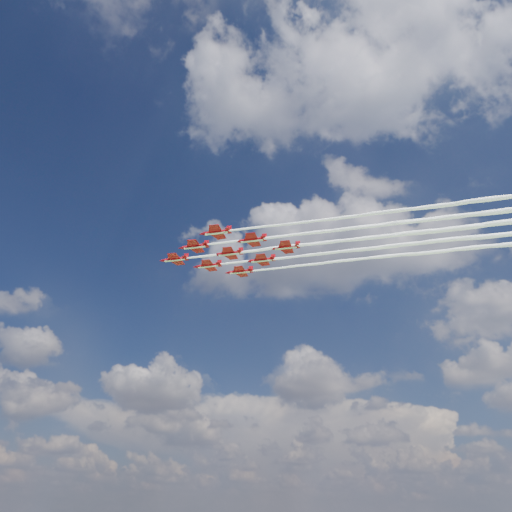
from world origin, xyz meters
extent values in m
cylinder|color=#A60912|center=(-15.20, -7.37, 80.29)|extent=(7.62, 1.80, 1.04)
cone|color=#A60912|center=(-19.90, -7.85, 80.29)|extent=(1.98, 1.22, 1.04)
cone|color=#A60912|center=(-10.79, -6.92, 80.29)|extent=(1.50, 1.08, 0.94)
ellipsoid|color=black|center=(-17.08, -7.56, 80.72)|extent=(2.04, 1.05, 0.68)
cube|color=#A60912|center=(-14.73, -7.32, 80.24)|extent=(3.88, 8.95, 0.13)
cube|color=#A60912|center=(-11.44, -6.99, 80.29)|extent=(1.66, 3.52, 0.11)
cube|color=#A60912|center=(-11.26, -6.97, 81.14)|extent=(1.52, 0.28, 1.70)
cube|color=white|center=(-15.20, -7.37, 79.82)|extent=(7.13, 1.56, 0.11)
cylinder|color=#A60912|center=(-5.13, -13.43, 80.29)|extent=(7.62, 1.80, 1.04)
cone|color=#A60912|center=(-9.83, -13.91, 80.29)|extent=(1.98, 1.22, 1.04)
cone|color=#A60912|center=(-0.72, -12.98, 80.29)|extent=(1.50, 1.08, 0.94)
ellipsoid|color=black|center=(-7.01, -13.62, 80.72)|extent=(2.04, 1.05, 0.68)
cube|color=#A60912|center=(-4.66, -13.38, 80.24)|extent=(3.88, 8.95, 0.13)
cube|color=#A60912|center=(-1.37, -13.05, 80.29)|extent=(1.66, 3.52, 0.11)
cube|color=#A60912|center=(-1.19, -13.03, 81.14)|extent=(1.52, 0.28, 1.70)
cube|color=white|center=(-5.13, -13.43, 79.82)|extent=(7.13, 1.56, 0.11)
cylinder|color=#A60912|center=(-6.55, 0.58, 80.29)|extent=(7.62, 1.80, 1.04)
cone|color=#A60912|center=(-11.25, 0.11, 80.29)|extent=(1.98, 1.22, 1.04)
cone|color=#A60912|center=(-2.14, 1.03, 80.29)|extent=(1.50, 1.08, 0.94)
ellipsoid|color=black|center=(-8.43, 0.39, 80.72)|extent=(2.04, 1.05, 0.68)
cube|color=#A60912|center=(-6.08, 0.63, 80.24)|extent=(3.88, 8.95, 0.13)
cube|color=#A60912|center=(-2.79, 0.97, 80.29)|extent=(1.66, 3.52, 0.11)
cube|color=#A60912|center=(-2.61, 0.98, 81.14)|extent=(1.52, 0.28, 1.70)
cube|color=white|center=(-6.55, 0.58, 79.82)|extent=(7.13, 1.56, 0.11)
cylinder|color=#A60912|center=(4.94, -19.49, 80.29)|extent=(7.62, 1.80, 1.04)
cone|color=#A60912|center=(0.24, -19.97, 80.29)|extent=(1.98, 1.22, 1.04)
cone|color=#A60912|center=(9.35, -19.04, 80.29)|extent=(1.50, 1.08, 0.94)
ellipsoid|color=black|center=(3.06, -19.68, 80.72)|extent=(2.04, 1.05, 0.68)
cube|color=#A60912|center=(5.41, -19.44, 80.24)|extent=(3.88, 8.95, 0.13)
cube|color=#A60912|center=(8.70, -19.11, 80.29)|extent=(1.66, 3.52, 0.11)
cube|color=#A60912|center=(8.88, -19.09, 81.14)|extent=(1.52, 0.28, 1.70)
cube|color=white|center=(4.94, -19.49, 79.82)|extent=(7.13, 1.56, 0.11)
cylinder|color=#A60912|center=(3.52, -5.48, 80.29)|extent=(7.62, 1.80, 1.04)
cone|color=#A60912|center=(-1.18, -5.95, 80.29)|extent=(1.98, 1.22, 1.04)
cone|color=#A60912|center=(7.93, -5.03, 80.29)|extent=(1.50, 1.08, 0.94)
ellipsoid|color=black|center=(1.64, -5.67, 80.72)|extent=(2.04, 1.05, 0.68)
cube|color=#A60912|center=(3.99, -5.43, 80.24)|extent=(3.88, 8.95, 0.13)
cube|color=#A60912|center=(7.28, -5.09, 80.29)|extent=(1.66, 3.52, 0.11)
cube|color=#A60912|center=(7.46, -5.08, 81.14)|extent=(1.52, 0.28, 1.70)
cube|color=white|center=(3.52, -5.48, 79.82)|extent=(7.13, 1.56, 0.11)
cylinder|color=#A60912|center=(2.10, 8.54, 80.29)|extent=(7.62, 1.80, 1.04)
cone|color=#A60912|center=(-2.60, 8.06, 80.29)|extent=(1.98, 1.22, 1.04)
cone|color=#A60912|center=(6.52, 8.99, 80.29)|extent=(1.50, 1.08, 0.94)
ellipsoid|color=black|center=(0.22, 8.35, 80.72)|extent=(2.04, 1.05, 0.68)
cube|color=#A60912|center=(2.57, 8.59, 80.24)|extent=(3.88, 8.95, 0.13)
cube|color=#A60912|center=(5.86, 8.92, 80.29)|extent=(1.66, 3.52, 0.11)
cube|color=#A60912|center=(6.05, 8.94, 81.14)|extent=(1.52, 0.28, 1.70)
cube|color=white|center=(2.10, 8.54, 79.82)|extent=(7.13, 1.56, 0.11)
cylinder|color=#A60912|center=(13.59, -11.53, 80.29)|extent=(7.62, 1.80, 1.04)
cone|color=#A60912|center=(8.89, -12.01, 80.29)|extent=(1.98, 1.22, 1.04)
cone|color=#A60912|center=(18.00, -11.09, 80.29)|extent=(1.50, 1.08, 0.94)
ellipsoid|color=black|center=(11.71, -11.73, 80.72)|extent=(2.04, 1.05, 0.68)
cube|color=#A60912|center=(14.06, -11.49, 80.24)|extent=(3.88, 8.95, 0.13)
cube|color=#A60912|center=(17.35, -11.15, 80.29)|extent=(1.66, 3.52, 0.11)
cube|color=#A60912|center=(17.54, -11.13, 81.14)|extent=(1.52, 0.28, 1.70)
cube|color=white|center=(13.59, -11.53, 79.82)|extent=(7.13, 1.56, 0.11)
cylinder|color=#A60912|center=(12.17, 2.48, 80.29)|extent=(7.62, 1.80, 1.04)
cone|color=#A60912|center=(7.47, 2.00, 80.29)|extent=(1.98, 1.22, 1.04)
cone|color=#A60912|center=(16.59, 2.93, 80.29)|extent=(1.50, 1.08, 0.94)
ellipsoid|color=black|center=(10.29, 2.29, 80.72)|extent=(2.04, 1.05, 0.68)
cube|color=#A60912|center=(12.64, 2.53, 80.24)|extent=(3.88, 8.95, 0.13)
cube|color=#A60912|center=(15.93, 2.86, 80.29)|extent=(1.66, 3.52, 0.11)
cube|color=#A60912|center=(16.12, 2.88, 81.14)|extent=(1.52, 0.28, 1.70)
cube|color=white|center=(12.17, 2.48, 79.82)|extent=(7.13, 1.56, 0.11)
cylinder|color=#A60912|center=(22.24, -3.58, 80.29)|extent=(7.62, 1.80, 1.04)
cone|color=#A60912|center=(17.54, -4.05, 80.29)|extent=(1.98, 1.22, 1.04)
cone|color=#A60912|center=(26.66, -3.13, 80.29)|extent=(1.50, 1.08, 0.94)
ellipsoid|color=black|center=(20.36, -3.77, 80.72)|extent=(2.04, 1.05, 0.68)
cube|color=#A60912|center=(22.71, -3.53, 80.24)|extent=(3.88, 8.95, 0.13)
cube|color=#A60912|center=(26.00, -3.20, 80.29)|extent=(1.66, 3.52, 0.11)
cube|color=#A60912|center=(26.19, -3.18, 81.14)|extent=(1.52, 0.28, 1.70)
cube|color=white|center=(22.24, -3.58, 79.82)|extent=(7.13, 1.56, 0.11)
camera|label=1|loc=(58.44, -138.96, 4.00)|focal=35.00mm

